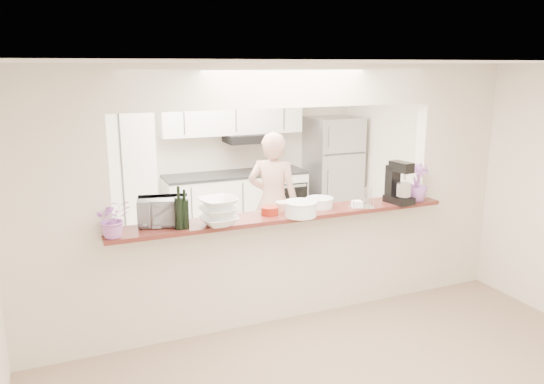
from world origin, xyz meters
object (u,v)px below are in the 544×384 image
refrigerator (333,171)px  toaster_oven (163,211)px  person (273,203)px  stand_mixer (399,184)px

refrigerator → toaster_oven: refrigerator is taller
toaster_oven → person: 1.97m
person → toaster_oven: bearing=73.2°
refrigerator → person: size_ratio=0.99×
toaster_oven → stand_mixer: 2.41m
toaster_oven → stand_mixer: size_ratio=1.01×
refrigerator → stand_mixer: 2.93m
stand_mixer → person: (-0.84, 1.33, -0.43)m
refrigerator → stand_mixer: (-0.80, -2.79, 0.44)m
refrigerator → person: person is taller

